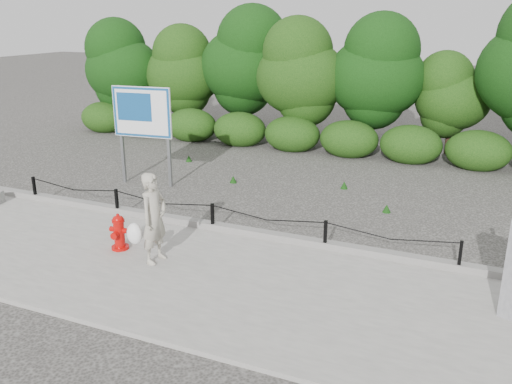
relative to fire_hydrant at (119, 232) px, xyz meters
The scene contains 8 objects.
ground 2.07m from the fire_hydrant, 52.76° to the left, with size 90.00×90.00×0.00m, color #2D2B28.
sidewalk 1.34m from the fire_hydrant, 17.66° to the right, with size 14.00×4.00×0.08m, color gray.
curb 2.08m from the fire_hydrant, 53.61° to the left, with size 14.00×0.22×0.14m, color slate.
chain_barrier 2.02m from the fire_hydrant, 52.76° to the left, with size 10.06×0.06×0.60m.
treeline 10.86m from the fire_hydrant, 81.83° to the left, with size 20.32×3.98×5.20m.
fire_hydrant is the anchor object (origin of this frame).
pedestrian 1.08m from the fire_hydrant, 10.92° to the right, with size 0.73×0.65×1.72m.
advertising_sign 4.75m from the fire_hydrant, 117.79° to the left, with size 1.68×0.30×2.70m.
Camera 1 is at (5.16, -9.57, 4.51)m, focal length 38.00 mm.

